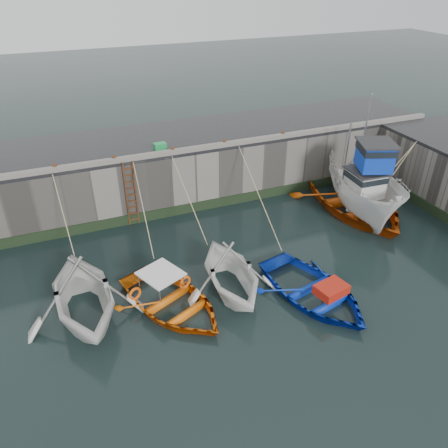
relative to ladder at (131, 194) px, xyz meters
name	(u,v)px	position (x,y,z in m)	size (l,w,h in m)	color
ground	(264,362)	(2.00, -9.91, -1.59)	(120.00, 120.00, 0.00)	black
quay_back	(159,168)	(2.00, 2.59, -0.09)	(30.00, 5.00, 3.00)	slate
road_back	(157,140)	(2.00, 2.59, 1.49)	(30.00, 5.00, 0.16)	black
kerb_back	(169,153)	(2.00, 0.24, 1.67)	(30.00, 0.30, 0.20)	slate
algae_back	(174,211)	(2.00, 0.05, -1.34)	(30.00, 0.08, 0.50)	black
ladder	(131,194)	(0.00, 0.00, 0.00)	(0.51, 0.08, 3.20)	#3F1E0F
boat_near_white	(87,315)	(-2.93, -5.64, -1.59)	(4.33, 5.02, 2.64)	silver
boat_near_white_rope	(75,254)	(-2.93, -1.53, -1.59)	(0.04, 4.14, 3.10)	tan
boat_near_blue	(172,307)	(0.02, -6.36, -1.59)	(3.40, 4.76, 0.99)	orange
boat_near_blue_rope	(144,244)	(0.02, -1.89, -1.59)	(0.04, 4.73, 3.10)	tan
boat_near_blacktrim	(230,290)	(2.38, -6.25, -1.59)	(3.80, 4.40, 2.32)	white
boat_near_blacktrim_rope	(194,233)	(2.38, -1.83, -1.59)	(0.04, 4.64, 3.10)	tan
boat_near_navy	(313,297)	(5.11, -7.79, -1.59)	(3.53, 4.94, 1.02)	#0C2FB5
boat_near_navy_rope	(254,229)	(5.11, -2.60, -1.59)	(0.04, 5.97, 3.10)	tan
boat_far_white	(364,188)	(10.96, -2.90, -0.39)	(5.23, 7.96, 5.88)	silver
boat_far_orange	(354,201)	(10.65, -2.70, -1.12)	(5.38, 7.28, 4.46)	#D64D0B
fish_crate	(160,146)	(1.78, 1.00, 1.73)	(0.57, 0.38, 0.32)	#1B9545
bollard_a	(55,167)	(-3.00, 0.34, 1.71)	(0.18, 0.18, 0.28)	#3F1E0F
bollard_b	(114,159)	(-0.50, 0.34, 1.71)	(0.18, 0.18, 0.28)	#3F1E0F
bollard_c	(173,150)	(2.20, 0.34, 1.71)	(0.18, 0.18, 0.28)	#3F1E0F
bollard_d	(224,143)	(4.80, 0.34, 1.71)	(0.18, 0.18, 0.28)	#3F1E0F
bollard_e	(283,134)	(8.00, 0.34, 1.71)	(0.18, 0.18, 0.28)	#3F1E0F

